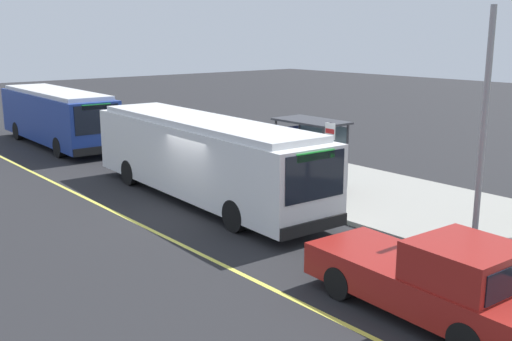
% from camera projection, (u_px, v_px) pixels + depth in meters
% --- Properties ---
extents(ground_plane, '(120.00, 120.00, 0.00)m').
position_uv_depth(ground_plane, '(195.00, 211.00, 20.28)').
color(ground_plane, '#232326').
extents(sidewalk_curb, '(44.00, 6.40, 0.15)m').
position_uv_depth(sidewalk_curb, '(320.00, 181.00, 23.99)').
color(sidewalk_curb, gray).
rests_on(sidewalk_curb, ground_plane).
extents(lane_stripe_center, '(36.00, 0.14, 0.01)m').
position_uv_depth(lane_stripe_center, '(138.00, 223.00, 18.92)').
color(lane_stripe_center, '#E0D64C').
rests_on(lane_stripe_center, ground_plane).
extents(transit_bus_main, '(12.03, 3.10, 2.95)m').
position_uv_depth(transit_bus_main, '(202.00, 156.00, 21.30)').
color(transit_bus_main, white).
rests_on(transit_bus_main, ground_plane).
extents(transit_bus_second, '(10.60, 2.84, 2.95)m').
position_uv_depth(transit_bus_second, '(57.00, 115.00, 31.79)').
color(transit_bus_second, navy).
rests_on(transit_bus_second, ground_plane).
extents(pickup_truck, '(5.49, 2.26, 1.85)m').
position_uv_depth(pickup_truck, '(434.00, 280.00, 12.43)').
color(pickup_truck, maroon).
rests_on(pickup_truck, ground_plane).
extents(bus_shelter, '(2.90, 1.60, 2.48)m').
position_uv_depth(bus_shelter, '(310.00, 137.00, 23.31)').
color(bus_shelter, '#333338').
rests_on(bus_shelter, sidewalk_curb).
extents(waiting_bench, '(1.60, 0.48, 0.95)m').
position_uv_depth(waiting_bench, '(310.00, 169.00, 23.60)').
color(waiting_bench, brown).
rests_on(waiting_bench, sidewalk_curb).
extents(route_sign_post, '(0.44, 0.08, 2.80)m').
position_uv_depth(route_sign_post, '(330.00, 151.00, 20.31)').
color(route_sign_post, '#333338').
rests_on(route_sign_post, sidewalk_curb).
extents(pedestrian_commuter, '(0.24, 0.40, 1.69)m').
position_uv_depth(pedestrian_commuter, '(284.00, 164.00, 22.32)').
color(pedestrian_commuter, '#282D47').
rests_on(pedestrian_commuter, sidewalk_curb).
extents(utility_pole, '(0.16, 0.16, 6.40)m').
position_uv_depth(utility_pole, '(483.00, 134.00, 15.28)').
color(utility_pole, gray).
rests_on(utility_pole, sidewalk_curb).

